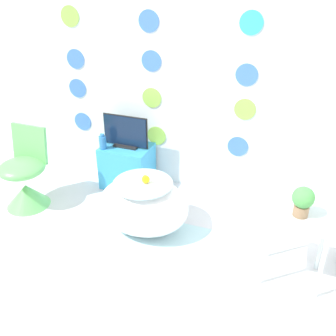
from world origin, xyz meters
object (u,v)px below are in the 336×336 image
(chair, at_px, (25,181))
(tv, at_px, (126,133))
(potted_plant_left, at_px, (303,200))
(vase, at_px, (103,142))
(bathtub, at_px, (144,205))

(chair, height_order, tv, tv)
(tv, relative_size, potted_plant_left, 2.10)
(vase, bearing_deg, bathtub, -37.98)
(bathtub, relative_size, chair, 1.03)
(tv, relative_size, vase, 2.97)
(bathtub, bearing_deg, vase, 142.02)
(bathtub, relative_size, tv, 1.68)
(bathtub, xyz_separation_m, tv, (-0.49, 0.67, 0.37))
(vase, bearing_deg, potted_plant_left, -19.22)
(potted_plant_left, bearing_deg, bathtub, 172.91)
(bathtub, relative_size, vase, 5.00)
(chair, bearing_deg, potted_plant_left, -2.76)
(vase, relative_size, potted_plant_left, 0.71)
(bathtub, relative_size, potted_plant_left, 3.54)
(bathtub, bearing_deg, tv, 125.91)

